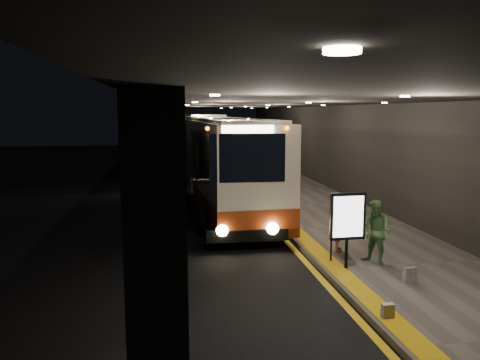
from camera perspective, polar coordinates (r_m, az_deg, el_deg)
ground at (r=14.78m, az=-3.31°, el=-7.78°), size 90.00×90.00×0.00m
lane_line_white at (r=19.58m, az=-9.96°, el=-3.87°), size 0.12×50.00×0.01m
kerb_stripe_yellow at (r=19.91m, az=2.08°, el=-3.54°), size 0.18×50.00×0.01m
sidewalk at (r=20.48m, az=8.70°, el=-3.10°), size 4.50×50.00×0.15m
tactile_strip at (r=19.98m, az=3.49°, el=-3.07°), size 0.50×50.00×0.01m
terminal_wall at (r=20.90m, az=14.80°, el=5.04°), size 0.10×50.00×6.00m
support_columns at (r=18.24m, az=-9.26°, el=2.24°), size 0.80×24.80×4.40m
canopy at (r=19.53m, az=2.59°, el=9.79°), size 9.00×50.00×0.40m
coach_main at (r=19.11m, az=-2.03°, el=1.39°), size 3.19×12.09×3.74m
coach_second at (r=34.13m, az=-5.19°, el=4.48°), size 3.29×12.25×3.81m
passenger_boarding at (r=13.65m, az=11.94°, el=-5.01°), size 0.54×0.70×1.68m
passenger_waiting_green at (r=12.74m, az=16.31°, el=-6.13°), size 0.89×0.96×1.68m
bag_polka at (r=11.76m, az=19.98°, el=-10.86°), size 0.32×0.18×0.37m
bag_plain at (r=9.78m, az=17.56°, el=-14.98°), size 0.24×0.14×0.29m
info_sign at (r=12.03m, az=12.98°, el=-4.49°), size 0.93×0.15×1.96m
stanchion_post at (r=12.76m, az=11.06°, el=-7.49°), size 0.05×0.05×1.01m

